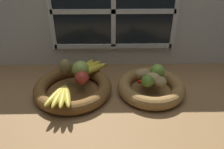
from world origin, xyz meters
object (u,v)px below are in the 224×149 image
at_px(lime_far, 157,71).
at_px(chili_pepper, 151,81).
at_px(fruit_bowl_right, 151,87).
at_px(potato_large, 152,78).
at_px(fruit_bowl_left, 73,88).
at_px(apple_green_back, 81,69).
at_px(apple_red_right, 82,78).
at_px(lime_near, 148,81).
at_px(pear_brown, 66,67).
at_px(banana_bunch_front, 61,95).
at_px(potato_oblong, 143,74).
at_px(potato_small, 161,82).
at_px(banana_bunch_back, 90,68).

distance_m(lime_far, chili_pepper, 0.06).
relative_size(fruit_bowl_right, potato_large, 4.21).
xyz_separation_m(fruit_bowl_right, potato_large, (0.00, -0.00, 0.05)).
bearing_deg(fruit_bowl_right, chili_pepper, -114.50).
height_order(fruit_bowl_left, apple_green_back, apple_green_back).
height_order(apple_red_right, potato_large, apple_red_right).
xyz_separation_m(apple_green_back, lime_near, (0.30, -0.09, -0.01)).
bearing_deg(potato_large, pear_brown, 170.53).
distance_m(apple_green_back, potato_large, 0.33).
distance_m(pear_brown, lime_far, 0.44).
height_order(pear_brown, chili_pepper, pear_brown).
distance_m(fruit_bowl_right, banana_bunch_front, 0.41).
xyz_separation_m(apple_green_back, potato_large, (0.33, -0.05, -0.02)).
bearing_deg(pear_brown, potato_large, -9.47).
distance_m(pear_brown, lime_near, 0.39).
height_order(pear_brown, potato_oblong, pear_brown).
xyz_separation_m(fruit_bowl_left, lime_far, (0.40, 0.04, 0.07)).
relative_size(fruit_bowl_right, apple_red_right, 4.90).
height_order(banana_bunch_front, potato_small, potato_small).
height_order(fruit_bowl_right, apple_green_back, apple_green_back).
xyz_separation_m(potato_small, chili_pepper, (-0.04, 0.02, -0.01)).
relative_size(potato_oblong, lime_near, 1.35).
distance_m(apple_green_back, lime_far, 0.36).
bearing_deg(fruit_bowl_right, lime_near, -123.69).
bearing_deg(potato_small, banana_bunch_back, 157.65).
relative_size(banana_bunch_back, lime_far, 2.62).
height_order(fruit_bowl_right, lime_far, lime_far).
height_order(pear_brown, banana_bunch_front, pear_brown).
xyz_separation_m(banana_bunch_front, lime_near, (0.37, 0.08, 0.01)).
relative_size(apple_green_back, potato_small, 1.28).
distance_m(fruit_bowl_right, apple_green_back, 0.34).
distance_m(banana_bunch_front, potato_large, 0.41).
height_order(banana_bunch_back, potato_large, potato_large).
relative_size(fruit_bowl_left, apple_red_right, 5.64).
distance_m(fruit_bowl_left, potato_oblong, 0.33).
relative_size(potato_oblong, lime_far, 1.16).
relative_size(fruit_bowl_right, potato_oblong, 4.06).
bearing_deg(chili_pepper, pear_brown, 159.05).
relative_size(banana_bunch_front, potato_small, 2.73).
relative_size(fruit_bowl_left, pear_brown, 4.36).
distance_m(lime_near, lime_far, 0.10).
distance_m(banana_bunch_front, lime_near, 0.38).
height_order(banana_bunch_back, potato_oblong, potato_oblong).
distance_m(banana_bunch_front, potato_oblong, 0.39).
distance_m(fruit_bowl_right, apple_red_right, 0.32).
bearing_deg(fruit_bowl_right, apple_green_back, 171.22).
relative_size(pear_brown, potato_small, 1.33).
xyz_separation_m(fruit_bowl_right, banana_bunch_front, (-0.39, -0.12, 0.05)).
height_order(fruit_bowl_left, lime_near, lime_near).
bearing_deg(potato_small, lime_far, 91.49).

